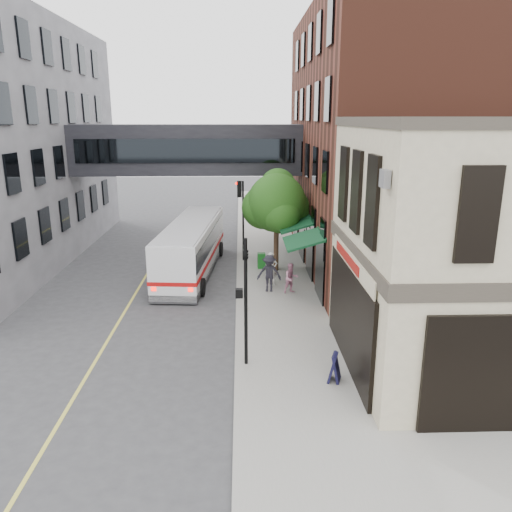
{
  "coord_description": "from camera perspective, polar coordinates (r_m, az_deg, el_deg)",
  "views": [
    {
      "loc": [
        0.26,
        -13.75,
        8.44
      ],
      "look_at": [
        0.82,
        4.52,
        3.34
      ],
      "focal_mm": 35.0,
      "sensor_mm": 36.0,
      "label": 1
    }
  ],
  "objects": [
    {
      "name": "ground",
      "position": [
        16.13,
        -2.52,
        -15.96
      ],
      "size": [
        120.0,
        120.0,
        0.0
      ],
      "primitive_type": "plane",
      "color": "#38383A",
      "rests_on": "ground"
    },
    {
      "name": "sidewalk_main",
      "position": [
        29.03,
        1.75,
        -1.15
      ],
      "size": [
        4.0,
        60.0,
        0.15
      ],
      "primitive_type": "cube",
      "color": "gray",
      "rests_on": "ground"
    },
    {
      "name": "corner_building",
      "position": [
        18.49,
        26.42,
        0.72
      ],
      "size": [
        10.19,
        8.12,
        8.45
      ],
      "color": "tan",
      "rests_on": "ground"
    },
    {
      "name": "brick_building",
      "position": [
        30.38,
        17.3,
        12.18
      ],
      "size": [
        13.76,
        18.0,
        14.0
      ],
      "color": "#512519",
      "rests_on": "ground"
    },
    {
      "name": "skyway_bridge",
      "position": [
        31.97,
        -7.78,
        11.99
      ],
      "size": [
        14.0,
        3.18,
        3.0
      ],
      "color": "black",
      "rests_on": "ground"
    },
    {
      "name": "traffic_signal_near",
      "position": [
        16.67,
        -1.29,
        -3.52
      ],
      "size": [
        0.44,
        0.22,
        4.6
      ],
      "color": "black",
      "rests_on": "sidewalk_main"
    },
    {
      "name": "traffic_signal_far",
      "position": [
        31.17,
        -1.75,
        6.17
      ],
      "size": [
        0.53,
        0.28,
        4.5
      ],
      "color": "black",
      "rests_on": "sidewalk_main"
    },
    {
      "name": "street_sign_pole",
      "position": [
        21.74,
        -1.33,
        -1.82
      ],
      "size": [
        0.08,
        0.75,
        3.0
      ],
      "color": "gray",
      "rests_on": "sidewalk_main"
    },
    {
      "name": "street_tree",
      "position": [
        27.41,
        2.32,
        6.08
      ],
      "size": [
        3.8,
        3.2,
        5.6
      ],
      "color": "#382619",
      "rests_on": "sidewalk_main"
    },
    {
      "name": "lane_marking",
      "position": [
        25.74,
        -13.48,
        -3.97
      ],
      "size": [
        0.12,
        40.0,
        0.01
      ],
      "primitive_type": "cube",
      "color": "#D8CC4C",
      "rests_on": "ground"
    },
    {
      "name": "bus",
      "position": [
        27.91,
        -7.36,
        1.22
      ],
      "size": [
        3.22,
        10.58,
        2.8
      ],
      "color": "white",
      "rests_on": "ground"
    },
    {
      "name": "pedestrian_a",
      "position": [
        25.32,
        1.76,
        -1.48
      ],
      "size": [
        0.67,
        0.49,
        1.7
      ],
      "primitive_type": "imported",
      "rotation": [
        0.0,
        0.0,
        0.13
      ],
      "color": "silver",
      "rests_on": "sidewalk_main"
    },
    {
      "name": "pedestrian_b",
      "position": [
        24.28,
        4.04,
        -2.54
      ],
      "size": [
        0.87,
        0.78,
        1.49
      ],
      "primitive_type": "imported",
      "rotation": [
        0.0,
        0.0,
        0.35
      ],
      "color": "#CE85A2",
      "rests_on": "sidewalk_main"
    },
    {
      "name": "pedestrian_c",
      "position": [
        24.39,
        1.51,
        -1.98
      ],
      "size": [
        1.28,
        0.86,
        1.85
      ],
      "primitive_type": "imported",
      "rotation": [
        0.0,
        0.0,
        -0.15
      ],
      "color": "black",
      "rests_on": "sidewalk_main"
    },
    {
      "name": "newspaper_box",
      "position": [
        28.28,
        0.63,
        -0.53
      ],
      "size": [
        0.45,
        0.41,
        0.87
      ],
      "primitive_type": "cube",
      "rotation": [
        0.0,
        0.0,
        0.05
      ],
      "color": "#155F1B",
      "rests_on": "sidewalk_main"
    },
    {
      "name": "sandwich_board",
      "position": [
        16.72,
        8.97,
        -12.47
      ],
      "size": [
        0.5,
        0.61,
        0.95
      ],
      "primitive_type": "cube",
      "rotation": [
        0.0,
        0.0,
        -0.33
      ],
      "color": "black",
      "rests_on": "sidewalk_main"
    }
  ]
}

